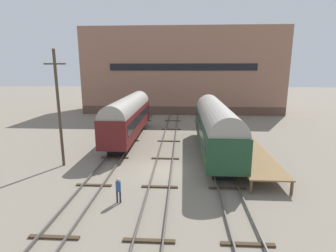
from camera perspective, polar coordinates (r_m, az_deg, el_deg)
The scene contains 11 objects.
ground_plane at distance 21.96m, azimuth -1.12°, elevation -9.82°, with size 200.00×200.00×0.00m, color slate.
track_left at distance 22.76m, azimuth -13.38°, elevation -8.97°, with size 2.60×60.00×0.26m.
track_middle at distance 21.91m, azimuth -1.12°, elevation -9.48°, with size 2.60×60.00×0.26m.
track_right at distance 22.08m, azimuth 11.54°, elevation -9.55°, with size 2.60×60.00×0.26m.
train_car_maroon at distance 31.25m, azimuth -8.54°, elevation 2.36°, with size 2.85×15.98×5.10m.
train_car_green at distance 25.96m, azimuth 10.29°, elevation 0.16°, with size 3.11×16.08×5.11m.
station_platform at distance 25.86m, azimuth 16.65°, elevation -4.60°, with size 3.00×15.02×1.04m.
bench at distance 25.97m, azimuth 16.00°, elevation -3.20°, with size 1.40×0.40×0.91m.
person_worker at distance 17.12m, azimuth -10.77°, elevation -13.13°, with size 0.32×0.32×1.66m.
utility_pole at distance 23.75m, azimuth -22.69°, elevation 3.67°, with size 1.80×0.24×9.86m.
warehouse_building at distance 52.79m, azimuth 3.21°, elevation 11.83°, with size 36.84×11.66×15.48m.
Camera 1 is at (1.58, -20.25, 8.34)m, focal length 28.00 mm.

